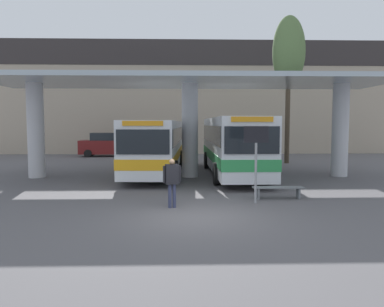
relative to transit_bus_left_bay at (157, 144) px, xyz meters
name	(u,v)px	position (x,y,z in m)	size (l,w,h in m)	color
ground_plane	(197,217)	(1.92, -10.69, -1.73)	(100.00, 100.00, 0.00)	#565456
townhouse_backdrop	(186,88)	(1.92, 14.03, 4.56)	(40.00, 0.58, 10.87)	tan
station_canopy	(190,94)	(1.92, -1.80, 2.78)	(21.63, 6.45, 5.33)	silver
transit_bus_left_bay	(157,144)	(0.00, 0.00, 0.00)	(3.11, 12.04, 3.07)	silver
transit_bus_center_bay	(233,143)	(4.36, -1.13, 0.08)	(2.82, 11.35, 3.24)	silver
waiting_bench_near_pillar	(278,190)	(5.20, -7.96, -1.38)	(1.98, 0.44, 0.46)	slate
info_sign_platform	(256,148)	(4.16, -8.76, 0.29)	(0.90, 0.09, 2.82)	gray
pedestrian_waiting	(172,178)	(1.12, -9.42, -0.69)	(0.63, 0.34, 1.71)	#333856
poplar_tree_behind_left	(289,54)	(9.25, 5.08, 6.25)	(2.34, 2.34, 10.69)	#473A2B
parked_car_street	(106,145)	(-5.24, 11.27, -0.71)	(4.63, 2.00, 2.11)	maroon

